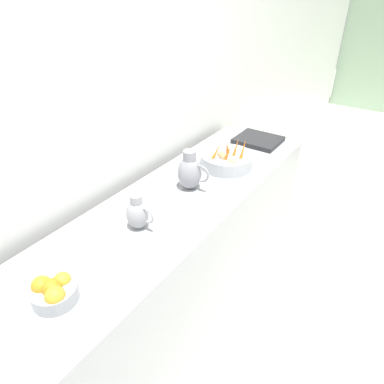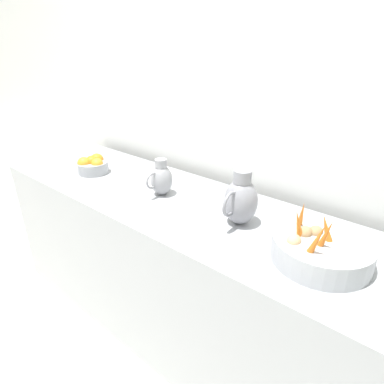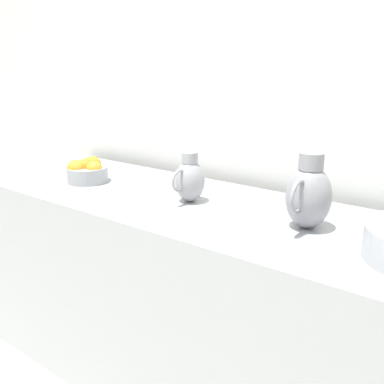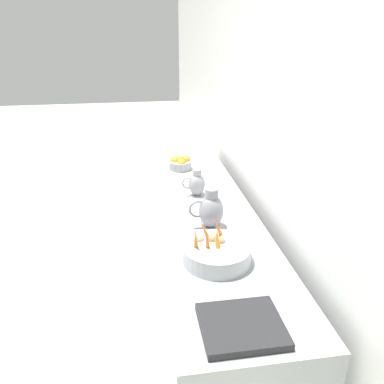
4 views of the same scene
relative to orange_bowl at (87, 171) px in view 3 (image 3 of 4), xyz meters
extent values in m
cube|color=#9EA0A5|center=(-0.04, 0.81, -0.48)|extent=(0.67, 2.66, 0.86)
cylinder|color=#9EA0A5|center=(0.00, 0.00, -0.02)|extent=(0.19, 0.19, 0.07)
sphere|color=orange|center=(0.00, 0.00, 0.02)|extent=(0.08, 0.08, 0.08)
sphere|color=orange|center=(0.04, -0.02, 0.02)|extent=(0.08, 0.08, 0.08)
sphere|color=orange|center=(-0.05, -0.02, 0.02)|extent=(0.08, 0.08, 0.08)
sphere|color=orange|center=(0.00, 0.05, 0.02)|extent=(0.07, 0.07, 0.07)
sphere|color=orange|center=(0.00, 0.00, 0.02)|extent=(0.08, 0.08, 0.08)
ellipsoid|color=gray|center=(-0.05, 1.04, 0.05)|extent=(0.15, 0.15, 0.21)
cylinder|color=gray|center=(-0.05, 1.04, 0.17)|extent=(0.08, 0.08, 0.06)
torus|color=gray|center=(0.03, 1.04, 0.07)|extent=(0.11, 0.01, 0.11)
ellipsoid|color=#939399|center=(-0.05, 0.56, 0.03)|extent=(0.12, 0.12, 0.16)
cylinder|color=#939399|center=(-0.05, 0.56, 0.12)|extent=(0.06, 0.06, 0.04)
torus|color=#939399|center=(0.02, 0.56, 0.05)|extent=(0.09, 0.01, 0.09)
camera|label=1|loc=(1.01, -0.49, 1.07)|focal=32.38mm
camera|label=2|loc=(1.07, 1.71, 0.69)|focal=30.45mm
camera|label=3|loc=(1.28, 1.58, 0.47)|focal=41.40mm
camera|label=4|loc=(0.40, 3.18, 1.13)|focal=37.42mm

